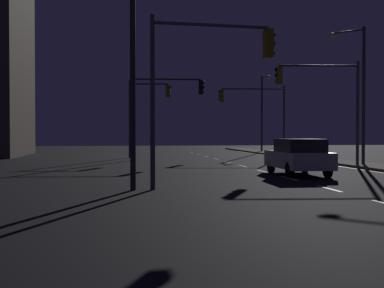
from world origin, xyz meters
name	(u,v)px	position (x,y,z in m)	size (l,w,h in m)	color
ground_plane	(286,178)	(0.00, 17.50, 0.00)	(112.00, 112.00, 0.00)	black
lane_markings_center	(262,171)	(0.00, 21.00, 0.01)	(0.14, 50.00, 0.01)	silver
lane_edge_line	(351,168)	(5.14, 22.50, 0.01)	(0.14, 53.00, 0.01)	gold
car	(298,156)	(0.94, 18.64, 0.82)	(1.89, 4.43, 1.57)	silver
traffic_light_mid_right	(147,104)	(-4.65, 35.51, 3.93)	(3.09, 0.57, 5.66)	#4C4C51
traffic_light_far_center	(322,91)	(3.92, 23.51, 4.04)	(4.52, 0.68, 5.49)	#4C4C51
traffic_light_near_left	(207,68)	(-3.92, 13.69, 3.95)	(4.23, 0.57, 5.59)	#4C4C51
traffic_light_far_right	(255,105)	(3.63, 36.20, 3.94)	(5.08, 0.83, 5.31)	#4C4C51
traffic_light_mid_left	(165,100)	(-3.65, 32.19, 4.04)	(4.77, 0.64, 5.68)	#4C4C51
street_lamp_mid_block	(263,105)	(6.55, 44.42, 4.39)	(0.56, 2.30, 6.97)	#38383D
street_lamp_median	(358,82)	(6.30, 24.29, 4.63)	(1.57, 1.55, 7.48)	#38383D
street_lamp_far_end	(124,55)	(-6.59, 13.43, 4.27)	(1.78, 0.61, 7.11)	#2D3033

